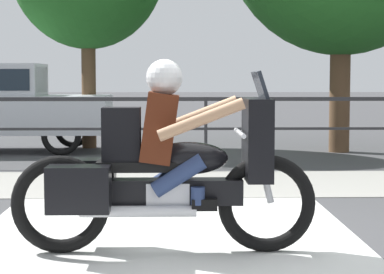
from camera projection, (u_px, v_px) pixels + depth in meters
name	position (u px, v px, depth m)	size (l,w,h in m)	color
ground_plane	(232.00, 240.00, 6.45)	(120.00, 120.00, 0.00)	#424244
sidewalk_band	(212.00, 183.00, 9.84)	(44.00, 2.40, 0.01)	#99968E
crosswalk_band	(165.00, 245.00, 6.24)	(3.38, 6.00, 0.01)	silver
fence_railing	(206.00, 112.00, 11.54)	(36.00, 0.05, 1.09)	#232326
motorcycle	(164.00, 167.00, 5.94)	(2.44, 0.76, 1.55)	black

